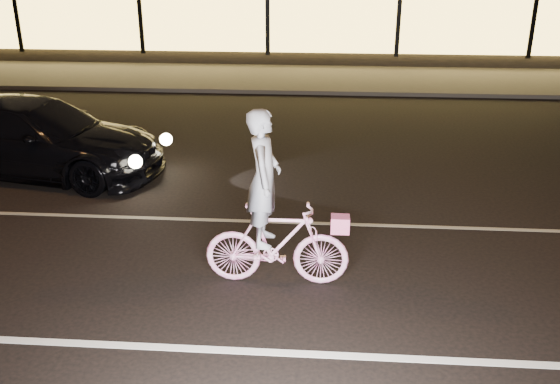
{
  "coord_description": "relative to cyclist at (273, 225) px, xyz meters",
  "views": [
    {
      "loc": [
        2.11,
        -7.36,
        4.41
      ],
      "look_at": [
        1.51,
        0.6,
        1.12
      ],
      "focal_mm": 40.0,
      "sensor_mm": 36.0,
      "label": 1
    }
  ],
  "objects": [
    {
      "name": "cyclist",
      "position": [
        0.0,
        0.0,
        0.0
      ],
      "size": [
        1.94,
        0.67,
        2.44
      ],
      "rotation": [
        0.0,
        0.0,
        1.57
      ],
      "color": "#E8359C",
      "rests_on": "ground"
    },
    {
      "name": "sidewalk",
      "position": [
        -1.46,
        12.93,
        -0.81
      ],
      "size": [
        30.0,
        4.0,
        0.12
      ],
      "primitive_type": "cube",
      "color": "#383533",
      "rests_on": "ground"
    },
    {
      "name": "lane_stripe_near",
      "position": [
        -1.46,
        -1.57,
        -0.86
      ],
      "size": [
        60.0,
        0.12,
        0.01
      ],
      "primitive_type": "cube",
      "color": "silver",
      "rests_on": "ground"
    },
    {
      "name": "ground",
      "position": [
        -1.46,
        -0.07,
        -0.87
      ],
      "size": [
        90.0,
        90.0,
        0.0
      ],
      "primitive_type": "plane",
      "color": "black",
      "rests_on": "ground"
    },
    {
      "name": "lane_stripe_far",
      "position": [
        -1.46,
        1.93,
        -0.86
      ],
      "size": [
        60.0,
        0.1,
        0.01
      ],
      "primitive_type": "cube",
      "color": "gray",
      "rests_on": "ground"
    },
    {
      "name": "sedan",
      "position": [
        -5.02,
        3.91,
        -0.13
      ],
      "size": [
        5.37,
        2.89,
        1.48
      ],
      "rotation": [
        0.0,
        0.0,
        1.4
      ],
      "color": "black",
      "rests_on": "ground"
    }
  ]
}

